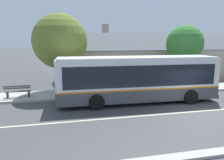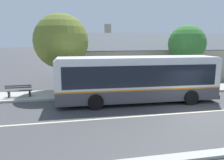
{
  "view_description": "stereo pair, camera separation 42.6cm",
  "coord_description": "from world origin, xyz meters",
  "px_view_note": "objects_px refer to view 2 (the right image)",
  "views": [
    {
      "loc": [
        -8.13,
        -11.38,
        4.28
      ],
      "look_at": [
        -4.59,
        3.74,
        1.51
      ],
      "focal_mm": 35.0,
      "sensor_mm": 36.0,
      "label": 1
    },
    {
      "loc": [
        -7.72,
        -11.47,
        4.28
      ],
      "look_at": [
        -4.59,
        3.74,
        1.51
      ],
      "focal_mm": 35.0,
      "sensor_mm": 36.0,
      "label": 2
    }
  ],
  "objects_px": {
    "bench_by_building": "(19,91)",
    "street_tree_primary": "(187,45)",
    "street_tree_secondary": "(63,43)",
    "bench_down_street": "(86,89)",
    "transit_bus": "(138,78)"
  },
  "relations": [
    {
      "from": "transit_bus",
      "to": "street_tree_primary",
      "type": "bearing_deg",
      "value": 34.46
    },
    {
      "from": "bench_down_street",
      "to": "transit_bus",
      "type": "bearing_deg",
      "value": -36.6
    },
    {
      "from": "street_tree_secondary",
      "to": "bench_by_building",
      "type": "bearing_deg",
      "value": -154.41
    },
    {
      "from": "street_tree_primary",
      "to": "street_tree_secondary",
      "type": "height_order",
      "value": "street_tree_secondary"
    },
    {
      "from": "street_tree_secondary",
      "to": "bench_down_street",
      "type": "bearing_deg",
      "value": -45.25
    },
    {
      "from": "transit_bus",
      "to": "bench_by_building",
      "type": "bearing_deg",
      "value": 162.55
    },
    {
      "from": "street_tree_primary",
      "to": "transit_bus",
      "type": "bearing_deg",
      "value": -145.54
    },
    {
      "from": "bench_down_street",
      "to": "street_tree_primary",
      "type": "relative_size",
      "value": 0.29
    },
    {
      "from": "transit_bus",
      "to": "bench_by_building",
      "type": "relative_size",
      "value": 6.1
    },
    {
      "from": "transit_bus",
      "to": "street_tree_secondary",
      "type": "xyz_separation_m",
      "value": [
        -5.09,
        4.22,
        2.43
      ]
    },
    {
      "from": "bench_down_street",
      "to": "bench_by_building",
      "type": "bearing_deg",
      "value": 178.92
    },
    {
      "from": "transit_bus",
      "to": "bench_by_building",
      "type": "distance_m",
      "value": 8.87
    },
    {
      "from": "bench_down_street",
      "to": "street_tree_secondary",
      "type": "xyz_separation_m",
      "value": [
        -1.66,
        1.68,
        3.59
      ]
    },
    {
      "from": "bench_by_building",
      "to": "street_tree_primary",
      "type": "relative_size",
      "value": 0.32
    },
    {
      "from": "bench_by_building",
      "to": "street_tree_secondary",
      "type": "height_order",
      "value": "street_tree_secondary"
    }
  ]
}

